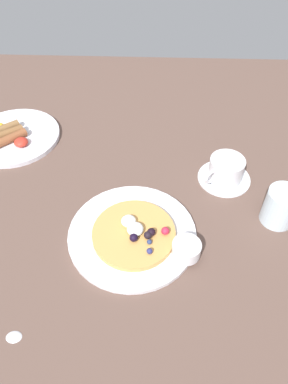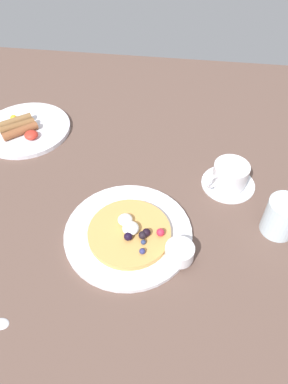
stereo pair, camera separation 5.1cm
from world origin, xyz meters
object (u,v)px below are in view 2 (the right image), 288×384
object	(u,v)px
pancake_plate	(128,233)
syrup_ramekin	(180,252)
water_glass	(282,217)
breakfast_plate	(26,129)
coffee_saucer	(228,183)
coffee_cup	(230,174)

from	to	relation	value
pancake_plate	syrup_ramekin	world-z (taller)	syrup_ramekin
pancake_plate	water_glass	size ratio (longest dim) A/B	3.22
syrup_ramekin	breakfast_plate	bearing A→B (deg)	141.49
coffee_saucer	coffee_cup	world-z (taller)	coffee_cup
syrup_ramekin	coffee_saucer	distance (cm)	25.44
breakfast_plate	coffee_cup	distance (cm)	58.60
syrup_ramekin	coffee_cup	xyz separation A→B (cm)	(10.46, 22.92, 0.87)
pancake_plate	syrup_ramekin	size ratio (longest dim) A/B	4.69
syrup_ramekin	coffee_saucer	world-z (taller)	syrup_ramekin
syrup_ramekin	water_glass	xyz separation A→B (cm)	(20.75, 10.67, 1.54)
water_glass	coffee_saucer	bearing A→B (deg)	129.50
syrup_ramekin	water_glass	world-z (taller)	water_glass
pancake_plate	coffee_saucer	bearing A→B (deg)	39.82
water_glass	pancake_plate	bearing A→B (deg)	-169.66
breakfast_plate	water_glass	distance (cm)	72.16
coffee_saucer	coffee_cup	distance (cm)	3.23
breakfast_plate	coffee_saucer	distance (cm)	58.62
coffee_saucer	water_glass	world-z (taller)	water_glass
syrup_ramekin	coffee_saucer	xyz separation A→B (cm)	(10.58, 23.01, -2.35)
water_glass	coffee_cup	bearing A→B (deg)	130.03
pancake_plate	syrup_ramekin	bearing A→B (deg)	-23.27
breakfast_plate	coffee_saucer	world-z (taller)	breakfast_plate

